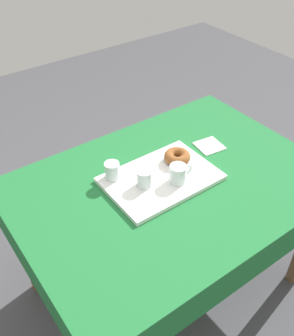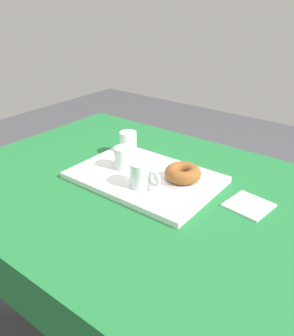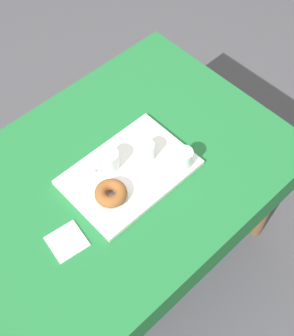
% 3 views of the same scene
% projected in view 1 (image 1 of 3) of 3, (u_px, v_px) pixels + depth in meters
% --- Properties ---
extents(ground_plane, '(6.00, 6.00, 0.00)m').
position_uv_depth(ground_plane, '(167.00, 283.00, 2.13)').
color(ground_plane, '#47474C').
extents(dining_table, '(1.33, 0.95, 0.72)m').
position_uv_depth(dining_table, '(171.00, 199.00, 1.74)').
color(dining_table, '#1E6B33').
rests_on(dining_table, ground).
extents(serving_tray, '(0.47, 0.32, 0.02)m').
position_uv_depth(serving_tray, '(161.00, 178.00, 1.68)').
color(serving_tray, white).
rests_on(serving_tray, dining_table).
extents(tea_mug_left, '(0.11, 0.07, 0.08)m').
position_uv_depth(tea_mug_left, '(178.00, 174.00, 1.62)').
color(tea_mug_left, silver).
rests_on(tea_mug_left, serving_tray).
extents(water_glass_near, '(0.06, 0.06, 0.08)m').
position_uv_depth(water_glass_near, '(144.00, 179.00, 1.61)').
color(water_glass_near, silver).
rests_on(water_glass_near, serving_tray).
extents(water_glass_far, '(0.06, 0.06, 0.08)m').
position_uv_depth(water_glass_far, '(112.00, 171.00, 1.64)').
color(water_glass_far, silver).
rests_on(water_glass_far, serving_tray).
extents(donut_plate_left, '(0.12, 0.12, 0.01)m').
position_uv_depth(donut_plate_left, '(177.00, 161.00, 1.75)').
color(donut_plate_left, silver).
rests_on(donut_plate_left, serving_tray).
extents(sugar_donut_left, '(0.12, 0.12, 0.04)m').
position_uv_depth(sugar_donut_left, '(177.00, 157.00, 1.73)').
color(sugar_donut_left, brown).
rests_on(sugar_donut_left, donut_plate_left).
extents(paper_napkin, '(0.13, 0.13, 0.01)m').
position_uv_depth(paper_napkin, '(209.00, 146.00, 1.88)').
color(paper_napkin, white).
rests_on(paper_napkin, dining_table).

